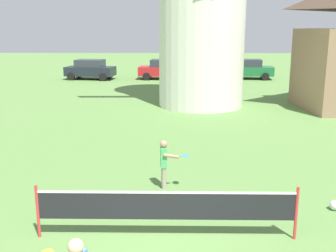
{
  "coord_description": "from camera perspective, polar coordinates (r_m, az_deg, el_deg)",
  "views": [
    {
      "loc": [
        0.3,
        -5.73,
        4.11
      ],
      "look_at": [
        0.14,
        3.65,
        1.81
      ],
      "focal_mm": 43.65,
      "sensor_mm": 36.0,
      "label": 1
    }
  ],
  "objects": [
    {
      "name": "parked_car_red",
      "position": [
        32.77,
        -0.27,
        7.96
      ],
      "size": [
        4.42,
        2.15,
        1.56
      ],
      "color": "red",
      "rests_on": "ground_plane"
    },
    {
      "name": "parked_car_green",
      "position": [
        33.55,
        10.79,
        7.85
      ],
      "size": [
        4.44,
        2.17,
        1.56
      ],
      "color": "#1E6638",
      "rests_on": "ground_plane"
    },
    {
      "name": "tennis_net",
      "position": [
        8.14,
        -0.23,
        -11.13
      ],
      "size": [
        5.15,
        0.06,
        1.1
      ],
      "color": "red",
      "rests_on": "ground_plane"
    },
    {
      "name": "parked_car_black",
      "position": [
        33.27,
        -10.8,
        7.8
      ],
      "size": [
        4.02,
        2.33,
        1.56
      ],
      "color": "#1E232D",
      "rests_on": "ground_plane"
    },
    {
      "name": "player_far",
      "position": [
        10.55,
        -0.49,
        -4.94
      ],
      "size": [
        0.76,
        0.46,
        1.28
      ],
      "color": "#9E937F",
      "rests_on": "ground_plane"
    },
    {
      "name": "stray_ball",
      "position": [
        10.27,
        22.29,
        -10.2
      ],
      "size": [
        0.24,
        0.24,
        0.24
      ],
      "primitive_type": "sphere",
      "color": "silver",
      "rests_on": "ground_plane"
    }
  ]
}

